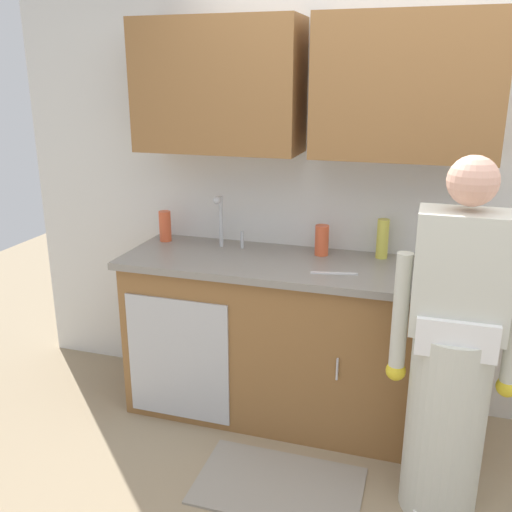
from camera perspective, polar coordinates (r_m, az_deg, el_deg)
name	(u,v)px	position (r m, az deg, el deg)	size (l,w,h in m)	color
kitchen_wall_with_uppers	(387,159)	(3.21, 12.96, 9.43)	(4.80, 0.44, 2.70)	silver
counter_cabinet	(296,343)	(3.30, 3.99, -8.70)	(1.90, 0.62, 0.90)	brown
countertop	(298,265)	(3.12, 4.23, -0.93)	(1.96, 0.66, 0.04)	gray
sink	(219,256)	(3.25, -3.71, -0.02)	(0.50, 0.36, 0.35)	#B7BABF
person_at_sink	(451,372)	(2.64, 18.89, -10.91)	(0.55, 0.34, 1.62)	white
floor_mat	(279,485)	(2.99, 2.28, -21.92)	(0.80, 0.50, 0.01)	gray
bottle_soap	(322,240)	(3.22, 6.59, 1.57)	(0.08, 0.08, 0.17)	#E05933
bottle_dish_liquid	(469,245)	(3.19, 20.53, 1.06)	(0.06, 0.06, 0.24)	#66388C
bottle_water_short	(382,239)	(3.21, 12.52, 1.70)	(0.07, 0.07, 0.22)	#D8D14C
bottle_water_tall	(165,226)	(3.52, -9.06, 2.97)	(0.07, 0.07, 0.18)	#E05933
cup_by_sink	(444,278)	(2.86, 18.28, -2.07)	(0.08, 0.08, 0.10)	#33478C
knife_on_counter	(334,273)	(2.94, 7.81, -1.71)	(0.24, 0.02, 0.01)	silver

